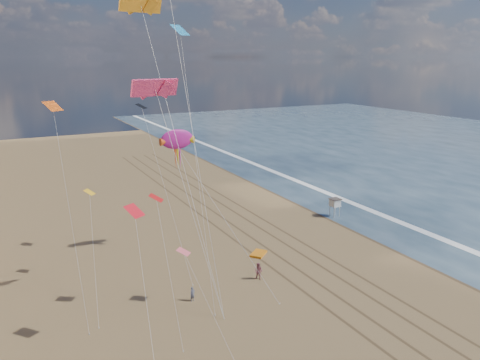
% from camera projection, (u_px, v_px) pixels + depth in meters
% --- Properties ---
extents(wet_sand, '(260.00, 260.00, 0.00)m').
position_uv_depth(wet_sand, '(318.00, 201.00, 77.90)').
color(wet_sand, '#42301E').
rests_on(wet_sand, ground).
extents(foam, '(260.00, 260.00, 0.00)m').
position_uv_depth(foam, '(338.00, 197.00, 79.78)').
color(foam, white).
rests_on(foam, ground).
extents(tracks, '(7.68, 120.00, 0.01)m').
position_uv_depth(tracks, '(263.00, 237.00, 61.96)').
color(tracks, brown).
rests_on(tracks, ground).
extents(lifeguard_stand, '(1.53, 1.53, 2.76)m').
position_uv_depth(lifeguard_stand, '(335.00, 203.00, 69.70)').
color(lifeguard_stand, silver).
rests_on(lifeguard_stand, ground).
extents(grounded_kite, '(2.69, 2.58, 0.26)m').
position_uv_depth(grounded_kite, '(259.00, 254.00, 56.55)').
color(grounded_kite, orange).
rests_on(grounded_kite, ground).
extents(show_kite, '(4.23, 9.28, 22.06)m').
position_uv_depth(show_kite, '(177.00, 140.00, 55.17)').
color(show_kite, '#B51B87').
rests_on(show_kite, ground).
extents(kite_flyer_a, '(0.62, 0.49, 1.49)m').
position_uv_depth(kite_flyer_a, '(193.00, 294.00, 45.68)').
color(kite_flyer_a, '#525569').
rests_on(kite_flyer_a, ground).
extents(kite_flyer_b, '(1.12, 1.17, 1.90)m').
position_uv_depth(kite_flyer_b, '(259.00, 271.00, 50.04)').
color(kite_flyer_b, '#944B55').
rests_on(kite_flyer_b, ground).
extents(small_kites, '(13.78, 20.17, 21.14)m').
position_uv_depth(small_kites, '(134.00, 140.00, 43.63)').
color(small_kites, '#EF5914').
rests_on(small_kites, ground).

